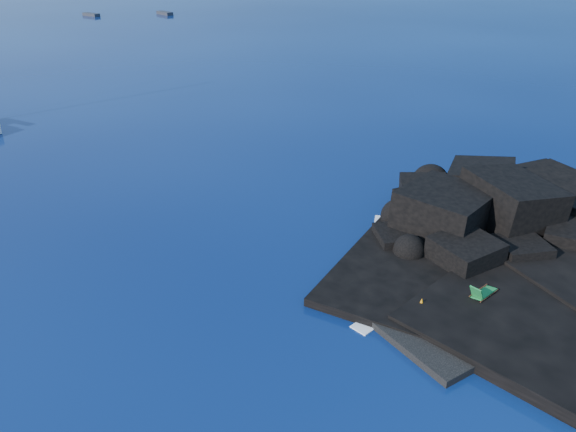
% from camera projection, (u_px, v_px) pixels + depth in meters
% --- Properties ---
extents(ground, '(400.00, 400.00, 0.00)m').
position_uv_depth(ground, '(407.00, 361.00, 23.55)').
color(ground, '#030D36').
rests_on(ground, ground).
extents(headland, '(24.00, 24.00, 3.60)m').
position_uv_depth(headland, '(515.00, 241.00, 32.89)').
color(headland, black).
rests_on(headland, ground).
extents(beach, '(9.08, 6.86, 0.70)m').
position_uv_depth(beach, '(462.00, 315.00, 26.40)').
color(beach, black).
rests_on(beach, ground).
extents(surf_foam, '(10.00, 8.00, 0.06)m').
position_uv_depth(surf_foam, '(397.00, 272.00, 29.84)').
color(surf_foam, white).
rests_on(surf_foam, ground).
extents(deck_chair, '(1.68, 0.81, 1.13)m').
position_uv_depth(deck_chair, '(485.00, 289.00, 26.72)').
color(deck_chair, '#197031').
rests_on(deck_chair, beach).
extents(towel, '(2.38, 1.62, 0.06)m').
position_uv_depth(towel, '(481.00, 298.00, 27.00)').
color(towel, silver).
rests_on(towel, beach).
extents(sunbather, '(1.65, 0.85, 0.21)m').
position_uv_depth(sunbather, '(482.00, 296.00, 26.94)').
color(sunbather, tan).
rests_on(sunbather, towel).
extents(marker_cone, '(0.34, 0.34, 0.50)m').
position_uv_depth(marker_cone, '(421.00, 303.00, 26.25)').
color(marker_cone, orange).
rests_on(marker_cone, beach).
extents(distant_boat_a, '(2.53, 4.91, 0.63)m').
position_uv_depth(distant_boat_a, '(91.00, 16.00, 126.22)').
color(distant_boat_a, '#2A2B30').
rests_on(distant_boat_a, ground).
extents(distant_boat_b, '(1.76, 5.07, 0.67)m').
position_uv_depth(distant_boat_b, '(165.00, 15.00, 128.46)').
color(distant_boat_b, '#29292F').
rests_on(distant_boat_b, ground).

